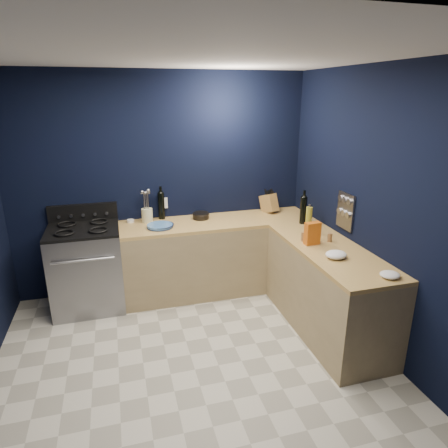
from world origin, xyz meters
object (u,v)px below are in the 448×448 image
object	(u,v)px
gas_range	(87,269)
knife_block	(269,203)
plate_stack	(160,226)
crouton_bag	(312,233)
utensil_crock	(147,215)

from	to	relation	value
gas_range	knife_block	xyz separation A→B (m)	(2.24, 0.19, 0.55)
plate_stack	crouton_bag	size ratio (longest dim) A/B	1.26
plate_stack	utensil_crock	xyz separation A→B (m)	(-0.12, 0.25, 0.06)
plate_stack	knife_block	world-z (taller)	knife_block
utensil_crock	knife_block	bearing A→B (deg)	-0.01
knife_block	utensil_crock	bearing A→B (deg)	158.17
crouton_bag	utensil_crock	bearing A→B (deg)	136.94
plate_stack	crouton_bag	distance (m)	1.69
gas_range	knife_block	world-z (taller)	knife_block
knife_block	crouton_bag	xyz separation A→B (m)	(-0.01, -1.18, 0.00)
knife_block	crouton_bag	world-z (taller)	knife_block
plate_stack	crouton_bag	bearing A→B (deg)	-33.47
gas_range	knife_block	size ratio (longest dim) A/B	4.09
plate_stack	gas_range	bearing A→B (deg)	176.21
plate_stack	utensil_crock	size ratio (longest dim) A/B	1.78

